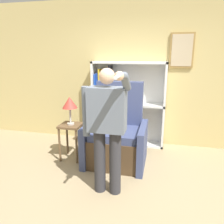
# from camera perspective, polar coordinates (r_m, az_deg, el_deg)

# --- Properties ---
(ground_plane) EXTENTS (14.00, 14.00, 0.00)m
(ground_plane) POSITION_cam_1_polar(r_m,az_deg,el_deg) (2.96, -0.35, -22.15)
(ground_plane) COLOR #9E8966
(wall_back) EXTENTS (8.00, 0.11, 2.80)m
(wall_back) POSITION_cam_1_polar(r_m,az_deg,el_deg) (4.38, 5.95, 9.86)
(wall_back) COLOR tan
(wall_back) RESTS_ON ground_plane
(bookcase) EXTENTS (1.43, 0.28, 1.65)m
(bookcase) POSITION_cam_1_polar(r_m,az_deg,el_deg) (4.37, 1.74, 1.63)
(bookcase) COLOR white
(bookcase) RESTS_ON ground_plane
(armchair) EXTENTS (0.99, 0.84, 1.34)m
(armchair) POSITION_cam_1_polar(r_m,az_deg,el_deg) (3.70, 1.20, -6.82)
(armchair) COLOR #4C3823
(armchair) RESTS_ON ground_plane
(person_standing) EXTENTS (0.61, 0.78, 1.63)m
(person_standing) POSITION_cam_1_polar(r_m,az_deg,el_deg) (2.70, -1.37, -3.39)
(person_standing) COLOR #2D2D33
(person_standing) RESTS_ON ground_plane
(side_table) EXTENTS (0.36, 0.36, 0.63)m
(side_table) POSITION_cam_1_polar(r_m,az_deg,el_deg) (3.82, -10.63, -5.21)
(side_table) COLOR brown
(side_table) RESTS_ON ground_plane
(table_lamp) EXTENTS (0.25, 0.25, 0.47)m
(table_lamp) POSITION_cam_1_polar(r_m,az_deg,el_deg) (3.68, -11.01, 2.22)
(table_lamp) COLOR #B7B2A8
(table_lamp) RESTS_ON side_table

